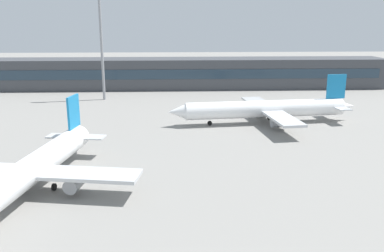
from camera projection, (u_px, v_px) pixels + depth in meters
name	position (u px, v px, depth m)	size (l,w,h in m)	color
ground_plane	(189.00, 143.00, 71.07)	(400.00, 400.00, 0.00)	gray
terminal_building	(181.00, 73.00, 126.76)	(124.16, 12.13, 9.00)	#3F4247
airplane_near	(26.00, 173.00, 49.00)	(27.11, 38.50, 9.55)	white
airplane_mid	(264.00, 109.00, 83.73)	(39.28, 27.52, 9.71)	white
floodlight_tower_west	(101.00, 33.00, 105.07)	(3.20, 0.80, 30.04)	gray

